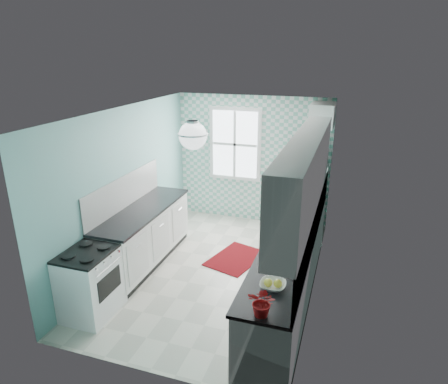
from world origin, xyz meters
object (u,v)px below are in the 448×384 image
(stove, at_px, (90,282))
(microwave, at_px, (309,148))
(ceiling_light, at_px, (193,135))
(potted_plant, at_px, (263,302))
(fridge, at_px, (305,197))
(sink, at_px, (303,210))
(fruit_bowl, at_px, (273,285))

(stove, height_order, microwave, microwave)
(ceiling_light, bearing_deg, potted_plant, -47.21)
(stove, bearing_deg, fridge, 58.04)
(ceiling_light, xyz_separation_m, potted_plant, (1.20, -1.30, -1.24))
(fridge, height_order, sink, fridge)
(fridge, relative_size, fruit_bowl, 5.47)
(fruit_bowl, distance_m, microwave, 3.49)
(fridge, height_order, microwave, microwave)
(ceiling_light, bearing_deg, stove, -150.08)
(potted_plant, bearing_deg, stove, 165.81)
(sink, relative_size, fruit_bowl, 1.96)
(fridge, height_order, stove, fridge)
(ceiling_light, bearing_deg, sink, 50.64)
(ceiling_light, height_order, sink, ceiling_light)
(ceiling_light, distance_m, microwave, 2.91)
(fruit_bowl, xyz_separation_m, microwave, (-0.09, 3.42, 0.69))
(stove, height_order, fruit_bowl, fruit_bowl)
(fridge, height_order, fruit_bowl, fridge)
(ceiling_light, height_order, fridge, ceiling_light)
(stove, distance_m, fruit_bowl, 2.46)
(stove, relative_size, potted_plant, 2.99)
(ceiling_light, xyz_separation_m, stove, (-1.20, -0.69, -1.86))
(sink, distance_m, potted_plant, 2.77)
(potted_plant, distance_m, microwave, 3.94)
(potted_plant, bearing_deg, microwave, 91.32)
(microwave, bearing_deg, potted_plant, 93.15)
(stove, relative_size, microwave, 1.42)
(ceiling_light, xyz_separation_m, sink, (1.20, 1.47, -1.39))
(fridge, distance_m, fruit_bowl, 3.43)
(ceiling_light, bearing_deg, fruit_bowl, -34.13)
(potted_plant, bearing_deg, fridge, 91.33)
(microwave, bearing_deg, stove, 56.81)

